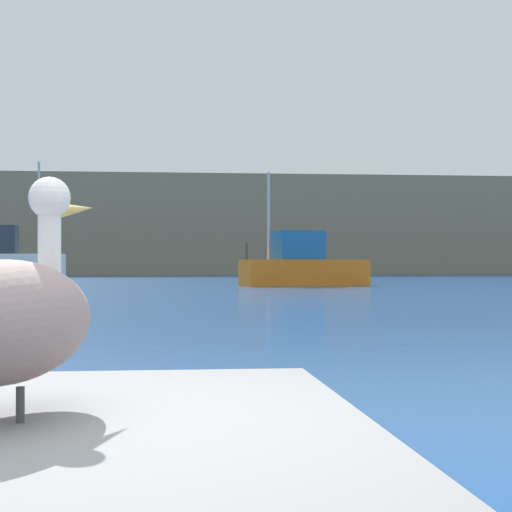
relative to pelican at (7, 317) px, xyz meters
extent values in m
cube|color=#7F755B|center=(0.57, 71.00, 2.93)|extent=(140.00, 10.75, 7.75)
cube|color=gray|center=(0.00, -0.01, -0.65)|extent=(2.56, 2.74, 0.59)
ellipsoid|color=gray|center=(0.00, -0.01, -0.01)|extent=(0.78, 1.14, 0.44)
cylinder|color=white|center=(0.11, 0.33, 0.22)|extent=(0.09, 0.09, 0.35)
sphere|color=white|center=(0.11, 0.33, 0.45)|extent=(0.16, 0.16, 0.16)
cone|color=gold|center=(0.19, 0.59, 0.42)|extent=(0.17, 0.38, 0.09)
cylinder|color=#4C4742|center=(0.06, -0.09, -0.30)|extent=(0.03, 0.03, 0.12)
cube|color=orange|center=(7.04, 36.38, -0.37)|extent=(5.82, 2.87, 1.16)
cube|color=#1E6099|center=(6.75, 36.32, 0.84)|extent=(2.30, 1.90, 1.26)
cylinder|color=#B2B2B2|center=(5.41, 36.04, 2.12)|extent=(0.12, 0.12, 3.81)
cylinder|color=#3F382D|center=(4.42, 35.84, 0.56)|extent=(0.10, 0.10, 0.70)
cube|color=white|center=(-6.91, 41.24, -0.23)|extent=(6.16, 2.19, 1.44)
cylinder|color=#B2B2B2|center=(-5.09, 41.32, 2.70)|extent=(0.12, 0.12, 4.43)
camera|label=1|loc=(0.52, -3.28, 0.20)|focal=63.81mm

